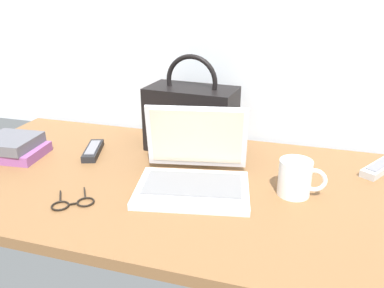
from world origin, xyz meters
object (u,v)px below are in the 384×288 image
object	(u,v)px
remote_control_near	(93,150)
handbag	(191,117)
coffee_mug	(296,177)
remote_control_far	(379,168)
book_stack	(12,147)
eyeglasses	(73,203)
laptop	(194,171)

from	to	relation	value
remote_control_near	handbag	xyz separation A→B (m)	(0.31, 0.14, 0.10)
coffee_mug	remote_control_near	distance (m)	0.68
remote_control_far	coffee_mug	bearing A→B (deg)	-138.11
remote_control_near	handbag	size ratio (longest dim) A/B	0.50
handbag	book_stack	xyz separation A→B (m)	(-0.56, -0.24, -0.08)
handbag	remote_control_near	bearing A→B (deg)	-155.52
eyeglasses	remote_control_near	bearing A→B (deg)	111.07
eyeglasses	handbag	world-z (taller)	handbag
book_stack	remote_control_near	bearing A→B (deg)	20.81
book_stack	eyeglasses	bearing A→B (deg)	-30.31
laptop	remote_control_far	bearing A→B (deg)	25.19
remote_control_near	laptop	bearing A→B (deg)	-16.77
laptop	handbag	distance (m)	0.28
eyeglasses	handbag	size ratio (longest dim) A/B	0.41
remote_control_near	eyeglasses	distance (m)	0.33
laptop	book_stack	world-z (taller)	laptop
eyeglasses	remote_control_far	bearing A→B (deg)	28.81
remote_control_near	remote_control_far	distance (m)	0.93
laptop	remote_control_near	distance (m)	0.41
remote_control_near	remote_control_far	size ratio (longest dim) A/B	1.04
remote_control_near	eyeglasses	world-z (taller)	remote_control_near
remote_control_near	book_stack	size ratio (longest dim) A/B	0.75
eyeglasses	handbag	distance (m)	0.50
coffee_mug	remote_control_far	distance (m)	0.33
remote_control_far	eyeglasses	distance (m)	0.91
remote_control_near	eyeglasses	xyz separation A→B (m)	(0.12, -0.31, -0.01)
remote_control_far	book_stack	xyz separation A→B (m)	(-1.17, -0.22, 0.02)
remote_control_far	laptop	bearing A→B (deg)	-154.81
coffee_mug	eyeglasses	world-z (taller)	coffee_mug
coffee_mug	book_stack	world-z (taller)	coffee_mug
laptop	remote_control_far	xyz separation A→B (m)	(0.52, 0.25, -0.03)
remote_control_far	eyeglasses	size ratio (longest dim) A/B	1.17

